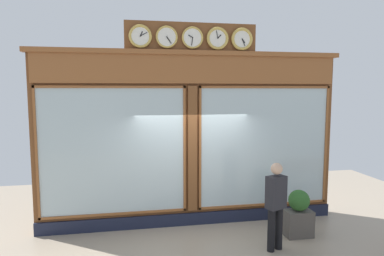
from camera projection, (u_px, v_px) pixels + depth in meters
The scene contains 4 objects.
shop_facade at pixel (191, 137), 7.74m from camera, with size 6.85×0.42×4.48m.
pedestrian at pixel (276, 203), 6.49m from camera, with size 0.41×0.33×1.69m.
planter_box at pixel (298, 223), 7.19m from camera, with size 0.56×0.36×0.55m, color #4C4742.
planter_shrub at pixel (299, 200), 7.13m from camera, with size 0.44×0.44×0.44m, color #285623.
Camera 1 is at (1.39, 7.42, 3.03)m, focal length 32.31 mm.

